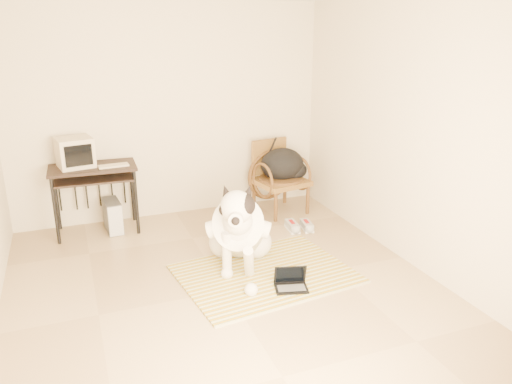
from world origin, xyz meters
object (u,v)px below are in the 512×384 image
laptop (291,282)px  computer_desk (93,176)px  rattan_chair (278,177)px  dog (239,230)px  pc_tower (113,216)px  backpack (284,165)px  crt_monitor (75,152)px

laptop → computer_desk: 2.74m
rattan_chair → computer_desk: bearing=177.3°
dog → pc_tower: 1.85m
dog → computer_desk: dog is taller
rattan_chair → pc_tower: bearing=178.2°
backpack → computer_desk: bearing=176.8°
backpack → crt_monitor: bearing=175.6°
laptop → crt_monitor: (-1.77, 2.19, 0.93)m
backpack → pc_tower: bearing=177.5°
crt_monitor → rattan_chair: size_ratio=0.47×
computer_desk → crt_monitor: size_ratio=2.26×
pc_tower → computer_desk: bearing=167.2°
computer_desk → rattan_chair: size_ratio=1.06×
dog → crt_monitor: bearing=133.7°
computer_desk → dog: bearing=-48.7°
laptop → computer_desk: bearing=126.9°
rattan_chair → dog: bearing=-126.9°
laptop → backpack: (0.81, 1.99, 0.56)m
computer_desk → crt_monitor: 0.34m
crt_monitor → pc_tower: bearing=-16.3°
dog → laptop: dog is taller
crt_monitor → pc_tower: (0.35, -0.10, -0.80)m
pc_tower → dog: bearing=-52.0°
computer_desk → pc_tower: 0.55m
dog → rattan_chair: 1.72m
pc_tower → backpack: size_ratio=0.68×
pc_tower → backpack: backpack is taller
laptop → backpack: size_ratio=0.57×
computer_desk → backpack: 2.42m
crt_monitor → pc_tower: crt_monitor is taller
pc_tower → rattan_chair: bearing=-1.8°
crt_monitor → backpack: bearing=-4.4°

